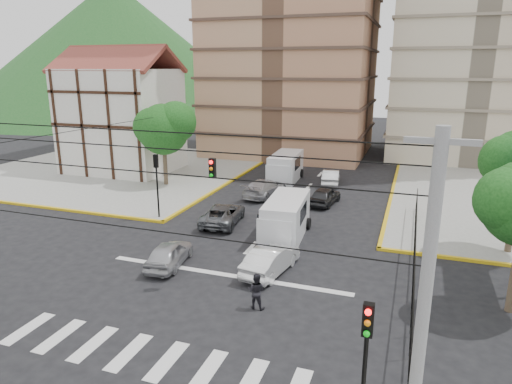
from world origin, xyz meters
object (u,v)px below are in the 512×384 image
at_px(car_silver_front_left, 169,254).
at_px(car_white_front_right, 271,260).
at_px(traffic_light_se, 366,354).
at_px(pedestrian_crosswalk, 256,291).
at_px(van_left_lane, 285,168).
at_px(traffic_light_nw, 157,175).
at_px(van_right_lane, 285,219).

bearing_deg(car_silver_front_left, car_white_front_right, -177.48).
bearing_deg(car_silver_front_left, traffic_light_se, 132.92).
xyz_separation_m(car_silver_front_left, car_white_front_right, (5.33, 0.96, 0.03)).
distance_m(car_silver_front_left, pedestrian_crosswalk, 6.40).
relative_size(van_left_lane, car_white_front_right, 1.35).
relative_size(car_white_front_right, pedestrian_crosswalk, 2.61).
xyz_separation_m(traffic_light_nw, car_silver_front_left, (4.56, -6.53, -2.45)).
distance_m(car_white_front_right, pedestrian_crosswalk, 3.65).
distance_m(traffic_light_nw, van_left_lane, 14.40).
distance_m(van_right_lane, pedestrian_crosswalk, 8.69).
bearing_deg(car_white_front_right, van_right_lane, -73.35).
xyz_separation_m(van_right_lane, car_white_front_right, (0.67, -4.98, -0.50)).
relative_size(van_right_lane, van_left_lane, 0.98).
height_order(van_right_lane, car_silver_front_left, van_right_lane).
height_order(van_left_lane, car_silver_front_left, van_left_lane).
bearing_deg(van_left_lane, car_silver_front_left, -94.97).
distance_m(traffic_light_se, traffic_light_nw, 22.06).
xyz_separation_m(van_left_lane, car_white_front_right, (4.61, -18.84, -0.54)).
xyz_separation_m(traffic_light_nw, car_white_front_right, (9.89, -5.57, -2.41)).
distance_m(van_left_lane, car_silver_front_left, 19.82).
bearing_deg(van_left_lane, car_white_front_right, -79.14).
distance_m(traffic_light_nw, pedestrian_crosswalk, 14.05).
distance_m(van_right_lane, car_white_front_right, 5.05).
relative_size(van_right_lane, pedestrian_crosswalk, 3.45).
bearing_deg(pedestrian_crosswalk, van_right_lane, -81.30).
distance_m(traffic_light_se, van_right_lane, 16.42).
bearing_deg(car_silver_front_left, van_right_lane, -135.81).
xyz_separation_m(car_silver_front_left, pedestrian_crosswalk, (5.82, -2.66, 0.15)).
bearing_deg(traffic_light_se, car_silver_front_left, 140.60).
height_order(traffic_light_se, van_right_lane, traffic_light_se).
relative_size(van_right_lane, car_white_front_right, 1.32).
bearing_deg(van_left_lane, traffic_light_nw, -114.57).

